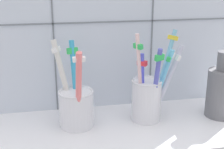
{
  "coord_description": "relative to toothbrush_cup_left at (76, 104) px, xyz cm",
  "views": [
    {
      "loc": [
        -11.59,
        -55.6,
        31.49
      ],
      "look_at": [
        0.0,
        2.38,
        12.26
      ],
      "focal_mm": 51.22,
      "sensor_mm": 36.0,
      "label": 1
    }
  ],
  "objects": [
    {
      "name": "counter_slab",
      "position": [
        7.25,
        -2.39,
        -5.6
      ],
      "size": [
        64.0,
        22.0,
        2.0
      ],
      "primitive_type": "cube",
      "color": "silver",
      "rests_on": "ground"
    },
    {
      "name": "toothbrush_cup_left",
      "position": [
        0.0,
        0.0,
        0.0
      ],
      "size": [
        7.9,
        10.14,
        17.16
      ],
      "color": "silver",
      "rests_on": "counter_slab"
    },
    {
      "name": "toothbrush_cup_right",
      "position": [
        14.8,
        -0.14,
        0.78
      ],
      "size": [
        10.47,
        7.96,
        18.38
      ],
      "color": "silver",
      "rests_on": "counter_slab"
    },
    {
      "name": "ceramic_vase",
      "position": [
        30.42,
        -1.36,
        1.11
      ],
      "size": [
        6.27,
        6.27,
        14.02
      ],
      "color": "slate",
      "rests_on": "counter_slab"
    },
    {
      "name": "tile_wall_back",
      "position": [
        7.25,
        9.6,
        15.89
      ],
      "size": [
        64.0,
        2.2,
        45.0
      ],
      "color": "silver",
      "rests_on": "ground"
    }
  ]
}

